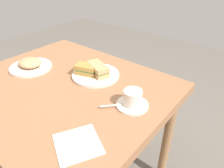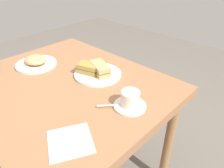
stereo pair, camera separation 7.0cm
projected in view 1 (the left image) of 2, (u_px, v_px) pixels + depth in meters
The scene contains 10 objects.
dining_table at pixel (65, 98), 1.09m from camera, with size 1.02×0.86×0.75m.
sandwich_plate at pixel (96, 75), 1.12m from camera, with size 0.25×0.25×0.01m, color silver.
sandwich_front at pixel (98, 69), 1.11m from camera, with size 0.16×0.11×0.05m.
sandwich_back at pixel (86, 69), 1.11m from camera, with size 0.13×0.10×0.05m.
coffee_saucer at pixel (132, 105), 0.90m from camera, with size 0.14×0.14×0.01m, color silver.
coffee_cup at pixel (133, 97), 0.88m from camera, with size 0.08×0.11×0.07m.
spoon at pixel (115, 105), 0.89m from camera, with size 0.08×0.08×0.01m.
side_plate at pixel (31, 67), 1.20m from camera, with size 0.23×0.23×0.01m, color beige.
side_food_pile at pixel (30, 62), 1.19m from camera, with size 0.14×0.12×0.04m, color tan.
napkin at pixel (78, 144), 0.72m from camera, with size 0.15×0.15×0.00m, color white.
Camera 1 is at (-0.75, 0.54, 1.31)m, focal length 33.56 mm.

